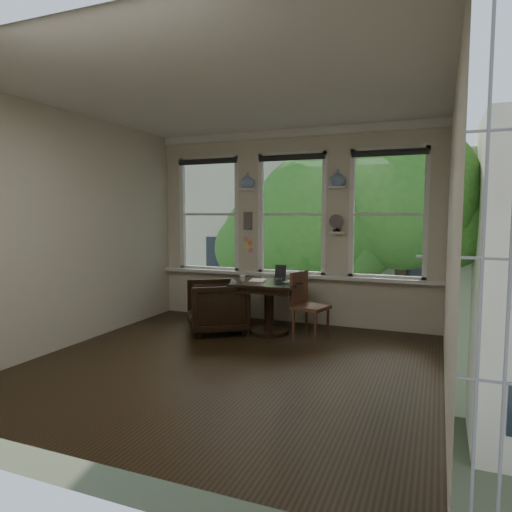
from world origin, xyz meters
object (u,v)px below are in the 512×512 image
at_px(armchair_left, 217,306).
at_px(mug, 243,278).
at_px(side_chair_right, 311,306).
at_px(table, 269,308).
at_px(laptop, 291,284).

height_order(armchair_left, mug, mug).
bearing_deg(armchair_left, side_chair_right, 59.48).
bearing_deg(table, laptop, -24.30).
relative_size(table, side_chair_right, 0.98).
height_order(side_chair_right, mug, side_chair_right).
relative_size(armchair_left, laptop, 2.77).
bearing_deg(armchair_left, laptop, 57.34).
bearing_deg(armchair_left, table, 71.23).
height_order(armchair_left, laptop, laptop).
relative_size(laptop, mug, 3.34).
relative_size(armchair_left, side_chair_right, 0.90).
xyz_separation_m(side_chair_right, laptop, (-0.27, -0.06, 0.30)).
xyz_separation_m(armchair_left, laptop, (1.10, 0.04, 0.39)).
distance_m(armchair_left, mug, 0.56).
bearing_deg(mug, armchair_left, -162.99).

